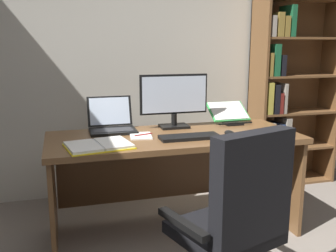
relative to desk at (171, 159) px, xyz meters
name	(u,v)px	position (x,y,z in m)	size (l,w,h in m)	color
wall_back	(167,50)	(0.22, 0.91, 0.79)	(4.83, 0.12, 2.70)	beige
desk	(171,159)	(0.00, 0.00, 0.00)	(1.81, 0.74, 0.76)	brown
bookshelf	(286,81)	(1.37, 0.67, 0.49)	(0.85, 0.34, 2.19)	brown
office_chair	(234,232)	(0.07, -0.95, -0.14)	(0.70, 0.62, 0.99)	black
monitor	(174,100)	(0.07, 0.16, 0.42)	(0.54, 0.16, 0.42)	black
laptop	(112,124)	(-0.42, 0.17, 0.26)	(0.34, 0.32, 0.25)	black
keyboard	(190,137)	(0.07, -0.22, 0.22)	(0.42, 0.15, 0.02)	black
computer_mouse	(229,133)	(0.37, -0.22, 0.22)	(0.06, 0.10, 0.04)	black
reading_stand_with_book	(229,113)	(0.57, 0.23, 0.28)	(0.32, 0.28, 0.16)	black
open_binder	(99,145)	(-0.56, -0.27, 0.21)	(0.45, 0.37, 0.02)	yellow
notepad	(141,136)	(-0.24, -0.07, 0.21)	(0.15, 0.21, 0.01)	silver
pen	(144,134)	(-0.22, -0.07, 0.22)	(0.01, 0.01, 0.14)	maroon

